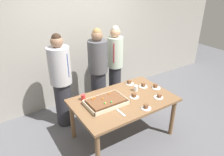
{
  "coord_description": "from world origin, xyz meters",
  "views": [
    {
      "loc": [
        -1.72,
        -2.31,
        2.49
      ],
      "look_at": [
        -0.12,
        0.15,
        1.08
      ],
      "focal_mm": 33.52,
      "sensor_mm": 36.0,
      "label": 1
    }
  ],
  "objects_px": {
    "plated_slice_far_right": "(146,107)",
    "person_striped_tie_right": "(115,64)",
    "plated_slice_near_left": "(129,83)",
    "person_serving_front": "(61,81)",
    "party_table": "(123,104)",
    "plated_slice_near_right": "(159,97)",
    "drink_cup_nearest": "(83,97)",
    "plated_slice_center_front": "(134,96)",
    "drink_cup_middle": "(136,88)",
    "plated_slice_far_left": "(143,86)",
    "person_green_shirt_behind": "(98,71)",
    "sheet_cake": "(106,102)",
    "cake_server_utensil": "(121,113)",
    "plated_slice_center_back": "(156,87)"
  },
  "relations": [
    {
      "from": "person_green_shirt_behind",
      "to": "cake_server_utensil",
      "type": "bearing_deg",
      "value": 7.92
    },
    {
      "from": "plated_slice_near_right",
      "to": "plated_slice_far_right",
      "type": "distance_m",
      "value": 0.4
    },
    {
      "from": "plated_slice_far_right",
      "to": "person_striped_tie_right",
      "type": "height_order",
      "value": "person_striped_tie_right"
    },
    {
      "from": "drink_cup_nearest",
      "to": "drink_cup_middle",
      "type": "bearing_deg",
      "value": -13.56
    },
    {
      "from": "plated_slice_far_right",
      "to": "person_serving_front",
      "type": "xyz_separation_m",
      "value": [
        -0.82,
        1.28,
        0.13
      ]
    },
    {
      "from": "party_table",
      "to": "plated_slice_near_left",
      "type": "bearing_deg",
      "value": 42.89
    },
    {
      "from": "plated_slice_far_right",
      "to": "person_serving_front",
      "type": "height_order",
      "value": "person_serving_front"
    },
    {
      "from": "person_serving_front",
      "to": "plated_slice_near_right",
      "type": "bearing_deg",
      "value": 21.43
    },
    {
      "from": "plated_slice_near_right",
      "to": "drink_cup_nearest",
      "type": "xyz_separation_m",
      "value": [
        -1.06,
        0.6,
        0.03
      ]
    },
    {
      "from": "cake_server_utensil",
      "to": "person_green_shirt_behind",
      "type": "height_order",
      "value": "person_green_shirt_behind"
    },
    {
      "from": "plated_slice_center_back",
      "to": "plated_slice_far_left",
      "type": "bearing_deg",
      "value": 133.63
    },
    {
      "from": "drink_cup_nearest",
      "to": "person_striped_tie_right",
      "type": "bearing_deg",
      "value": 33.5
    },
    {
      "from": "plated_slice_center_front",
      "to": "plated_slice_far_right",
      "type": "bearing_deg",
      "value": -99.1
    },
    {
      "from": "party_table",
      "to": "plated_slice_center_front",
      "type": "bearing_deg",
      "value": -13.39
    },
    {
      "from": "sheet_cake",
      "to": "person_serving_front",
      "type": "distance_m",
      "value": 0.94
    },
    {
      "from": "party_table",
      "to": "plated_slice_far_right",
      "type": "bearing_deg",
      "value": -72.83
    },
    {
      "from": "person_serving_front",
      "to": "person_striped_tie_right",
      "type": "relative_size",
      "value": 1.03
    },
    {
      "from": "plated_slice_near_left",
      "to": "drink_cup_middle",
      "type": "xyz_separation_m",
      "value": [
        -0.06,
        -0.26,
        0.03
      ]
    },
    {
      "from": "party_table",
      "to": "plated_slice_center_back",
      "type": "bearing_deg",
      "value": -0.8
    },
    {
      "from": "drink_cup_nearest",
      "to": "person_striped_tie_right",
      "type": "distance_m",
      "value": 1.3
    },
    {
      "from": "party_table",
      "to": "plated_slice_near_right",
      "type": "relative_size",
      "value": 10.81
    },
    {
      "from": "plated_slice_near_left",
      "to": "person_serving_front",
      "type": "height_order",
      "value": "person_serving_front"
    },
    {
      "from": "cake_server_utensil",
      "to": "person_green_shirt_behind",
      "type": "xyz_separation_m",
      "value": [
        0.31,
        1.2,
        0.14
      ]
    },
    {
      "from": "plated_slice_near_right",
      "to": "plated_slice_far_left",
      "type": "relative_size",
      "value": 1.0
    },
    {
      "from": "plated_slice_center_front",
      "to": "person_serving_front",
      "type": "relative_size",
      "value": 0.09
    },
    {
      "from": "drink_cup_nearest",
      "to": "cake_server_utensil",
      "type": "relative_size",
      "value": 0.5
    },
    {
      "from": "plated_slice_far_right",
      "to": "drink_cup_nearest",
      "type": "relative_size",
      "value": 1.5
    },
    {
      "from": "plated_slice_near_left",
      "to": "person_green_shirt_behind",
      "type": "xyz_separation_m",
      "value": [
        -0.35,
        0.54,
        0.12
      ]
    },
    {
      "from": "person_serving_front",
      "to": "plated_slice_far_left",
      "type": "bearing_deg",
      "value": 34.81
    },
    {
      "from": "plated_slice_far_left",
      "to": "plated_slice_center_back",
      "type": "bearing_deg",
      "value": -46.37
    },
    {
      "from": "plated_slice_near_left",
      "to": "drink_cup_nearest",
      "type": "height_order",
      "value": "drink_cup_nearest"
    },
    {
      "from": "sheet_cake",
      "to": "plated_slice_center_front",
      "type": "relative_size",
      "value": 4.14
    },
    {
      "from": "person_green_shirt_behind",
      "to": "plated_slice_near_left",
      "type": "bearing_deg",
      "value": 54.96
    },
    {
      "from": "drink_cup_nearest",
      "to": "drink_cup_middle",
      "type": "xyz_separation_m",
      "value": [
        0.89,
        -0.22,
        0.0
      ]
    },
    {
      "from": "plated_slice_far_left",
      "to": "person_green_shirt_behind",
      "type": "bearing_deg",
      "value": 122.38
    },
    {
      "from": "plated_slice_far_left",
      "to": "party_table",
      "type": "bearing_deg",
      "value": -164.48
    },
    {
      "from": "drink_cup_nearest",
      "to": "plated_slice_near_right",
      "type": "bearing_deg",
      "value": -29.59
    },
    {
      "from": "plated_slice_near_right",
      "to": "person_serving_front",
      "type": "xyz_separation_m",
      "value": [
        -1.2,
        1.16,
        0.13
      ]
    },
    {
      "from": "plated_slice_center_front",
      "to": "person_serving_front",
      "type": "bearing_deg",
      "value": 133.46
    },
    {
      "from": "plated_slice_far_left",
      "to": "plated_slice_far_right",
      "type": "xyz_separation_m",
      "value": [
        -0.42,
        -0.55,
        0.0
      ]
    },
    {
      "from": "plated_slice_center_front",
      "to": "person_striped_tie_right",
      "type": "distance_m",
      "value": 1.15
    },
    {
      "from": "person_serving_front",
      "to": "sheet_cake",
      "type": "bearing_deg",
      "value": -0.02
    },
    {
      "from": "plated_slice_far_right",
      "to": "plated_slice_center_front",
      "type": "xyz_separation_m",
      "value": [
        0.06,
        0.36,
        -0.0
      ]
    },
    {
      "from": "plated_slice_near_left",
      "to": "cake_server_utensil",
      "type": "relative_size",
      "value": 0.75
    },
    {
      "from": "party_table",
      "to": "plated_slice_far_right",
      "type": "relative_size",
      "value": 10.81
    },
    {
      "from": "plated_slice_near_right",
      "to": "person_green_shirt_behind",
      "type": "height_order",
      "value": "person_green_shirt_behind"
    },
    {
      "from": "plated_slice_near_left",
      "to": "person_green_shirt_behind",
      "type": "relative_size",
      "value": 0.09
    },
    {
      "from": "plated_slice_near_right",
      "to": "drink_cup_nearest",
      "type": "height_order",
      "value": "drink_cup_nearest"
    },
    {
      "from": "cake_server_utensil",
      "to": "plated_slice_far_right",
      "type": "bearing_deg",
      "value": -17.03
    },
    {
      "from": "plated_slice_near_left",
      "to": "drink_cup_nearest",
      "type": "relative_size",
      "value": 1.5
    }
  ]
}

